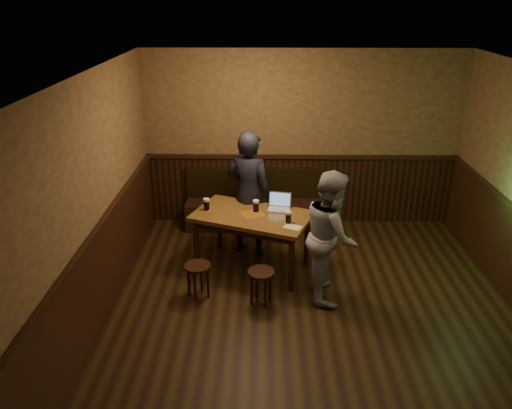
{
  "coord_description": "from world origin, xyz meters",
  "views": [
    {
      "loc": [
        -0.61,
        -4.69,
        3.58
      ],
      "look_at": [
        -0.7,
        1.3,
        1.0
      ],
      "focal_mm": 35.0,
      "sensor_mm": 36.0,
      "label": 1
    }
  ],
  "objects_px": {
    "bench": "(254,208)",
    "laptop": "(279,205)",
    "pub_table": "(252,221)",
    "stool_left": "(198,271)",
    "stool_right": "(261,278)",
    "pint_left": "(207,204)",
    "person_suit": "(249,194)",
    "pint_mid": "(256,206)",
    "person_grey": "(331,235)",
    "pint_right": "(288,217)"
  },
  "relations": [
    {
      "from": "laptop",
      "to": "stool_left",
      "type": "bearing_deg",
      "value": -128.34
    },
    {
      "from": "stool_right",
      "to": "laptop",
      "type": "distance_m",
      "value": 1.18
    },
    {
      "from": "bench",
      "to": "laptop",
      "type": "height_order",
      "value": "laptop"
    },
    {
      "from": "stool_left",
      "to": "stool_right",
      "type": "height_order",
      "value": "stool_left"
    },
    {
      "from": "stool_right",
      "to": "person_suit",
      "type": "height_order",
      "value": "person_suit"
    },
    {
      "from": "person_grey",
      "to": "bench",
      "type": "bearing_deg",
      "value": 25.75
    },
    {
      "from": "laptop",
      "to": "person_grey",
      "type": "height_order",
      "value": "person_grey"
    },
    {
      "from": "pint_mid",
      "to": "person_grey",
      "type": "xyz_separation_m",
      "value": [
        0.93,
        -0.71,
        -0.08
      ]
    },
    {
      "from": "stool_left",
      "to": "person_grey",
      "type": "height_order",
      "value": "person_grey"
    },
    {
      "from": "stool_right",
      "to": "pint_left",
      "type": "relative_size",
      "value": 2.64
    },
    {
      "from": "laptop",
      "to": "pint_mid",
      "type": "bearing_deg",
      "value": -151.2
    },
    {
      "from": "stool_left",
      "to": "laptop",
      "type": "bearing_deg",
      "value": 41.27
    },
    {
      "from": "stool_right",
      "to": "person_grey",
      "type": "xyz_separation_m",
      "value": [
        0.85,
        0.22,
        0.47
      ]
    },
    {
      "from": "laptop",
      "to": "pint_right",
      "type": "bearing_deg",
      "value": -66.59
    },
    {
      "from": "person_grey",
      "to": "stool_left",
      "type": "bearing_deg",
      "value": 92.57
    },
    {
      "from": "bench",
      "to": "person_grey",
      "type": "distance_m",
      "value": 2.27
    },
    {
      "from": "stool_right",
      "to": "pint_mid",
      "type": "distance_m",
      "value": 1.08
    },
    {
      "from": "pint_left",
      "to": "person_suit",
      "type": "height_order",
      "value": "person_suit"
    },
    {
      "from": "pub_table",
      "to": "pint_mid",
      "type": "xyz_separation_m",
      "value": [
        0.05,
        0.08,
        0.19
      ]
    },
    {
      "from": "laptop",
      "to": "person_grey",
      "type": "xyz_separation_m",
      "value": [
        0.61,
        -0.82,
        -0.05
      ]
    },
    {
      "from": "pint_mid",
      "to": "bench",
      "type": "bearing_deg",
      "value": 92.21
    },
    {
      "from": "stool_left",
      "to": "person_suit",
      "type": "distance_m",
      "value": 1.46
    },
    {
      "from": "pint_left",
      "to": "pint_right",
      "type": "height_order",
      "value": "pint_left"
    },
    {
      "from": "bench",
      "to": "person_grey",
      "type": "height_order",
      "value": "person_grey"
    },
    {
      "from": "pint_left",
      "to": "pint_mid",
      "type": "bearing_deg",
      "value": -3.75
    },
    {
      "from": "pub_table",
      "to": "stool_left",
      "type": "xyz_separation_m",
      "value": [
        -0.66,
        -0.72,
        -0.35
      ]
    },
    {
      "from": "laptop",
      "to": "bench",
      "type": "bearing_deg",
      "value": 117.9
    },
    {
      "from": "bench",
      "to": "stool_right",
      "type": "relative_size",
      "value": 4.91
    },
    {
      "from": "pint_right",
      "to": "person_suit",
      "type": "relative_size",
      "value": 0.09
    },
    {
      "from": "stool_left",
      "to": "laptop",
      "type": "distance_m",
      "value": 1.47
    },
    {
      "from": "person_suit",
      "to": "person_grey",
      "type": "bearing_deg",
      "value": 153.95
    },
    {
      "from": "laptop",
      "to": "person_grey",
      "type": "bearing_deg",
      "value": -42.93
    },
    {
      "from": "pint_left",
      "to": "laptop",
      "type": "xyz_separation_m",
      "value": [
        0.99,
        0.06,
        -0.03
      ]
    },
    {
      "from": "pub_table",
      "to": "pint_mid",
      "type": "distance_m",
      "value": 0.21
    },
    {
      "from": "pub_table",
      "to": "pint_mid",
      "type": "height_order",
      "value": "pint_mid"
    },
    {
      "from": "bench",
      "to": "stool_left",
      "type": "distance_m",
      "value": 2.17
    },
    {
      "from": "bench",
      "to": "stool_right",
      "type": "distance_m",
      "value": 2.2
    },
    {
      "from": "pub_table",
      "to": "pint_right",
      "type": "xyz_separation_m",
      "value": [
        0.47,
        -0.27,
        0.19
      ]
    },
    {
      "from": "stool_left",
      "to": "pint_right",
      "type": "relative_size",
      "value": 2.82
    },
    {
      "from": "bench",
      "to": "pint_left",
      "type": "relative_size",
      "value": 12.93
    },
    {
      "from": "stool_right",
      "to": "pint_left",
      "type": "height_order",
      "value": "pint_left"
    },
    {
      "from": "bench",
      "to": "person_suit",
      "type": "xyz_separation_m",
      "value": [
        -0.06,
        -0.87,
        0.61
      ]
    },
    {
      "from": "pint_left",
      "to": "person_suit",
      "type": "xyz_separation_m",
      "value": [
        0.57,
        0.36,
        0.02
      ]
    },
    {
      "from": "pint_left",
      "to": "stool_left",
      "type": "bearing_deg",
      "value": -92.83
    },
    {
      "from": "stool_right",
      "to": "laptop",
      "type": "height_order",
      "value": "laptop"
    },
    {
      "from": "stool_left",
      "to": "pint_left",
      "type": "height_order",
      "value": "pint_left"
    },
    {
      "from": "pint_left",
      "to": "pint_right",
      "type": "distance_m",
      "value": 1.16
    },
    {
      "from": "pint_left",
      "to": "pint_mid",
      "type": "xyz_separation_m",
      "value": [
        0.67,
        -0.04,
        0.0
      ]
    },
    {
      "from": "stool_left",
      "to": "pint_mid",
      "type": "height_order",
      "value": "pint_mid"
    },
    {
      "from": "pint_left",
      "to": "laptop",
      "type": "bearing_deg",
      "value": 3.58
    }
  ]
}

